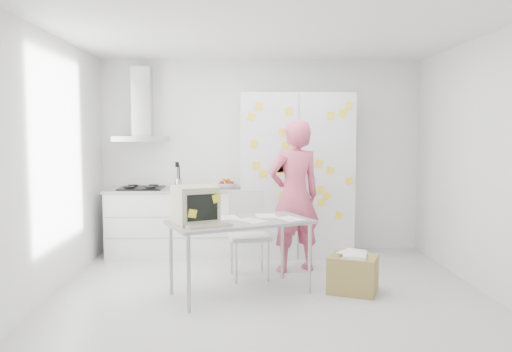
{
  "coord_description": "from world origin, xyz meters",
  "views": [
    {
      "loc": [
        -0.3,
        -5.09,
        1.68
      ],
      "look_at": [
        -0.12,
        0.61,
        1.19
      ],
      "focal_mm": 35.0,
      "sensor_mm": 36.0,
      "label": 1
    }
  ],
  "objects_px": {
    "desk": "(212,213)",
    "cardboard_box": "(353,274)",
    "chair": "(248,228)",
    "person": "(294,196)"
  },
  "relations": [
    {
      "from": "desk",
      "to": "cardboard_box",
      "type": "xyz_separation_m",
      "value": [
        1.47,
        0.09,
        -0.67
      ]
    },
    {
      "from": "cardboard_box",
      "to": "chair",
      "type": "bearing_deg",
      "value": 149.39
    },
    {
      "from": "desk",
      "to": "chair",
      "type": "bearing_deg",
      "value": 39.45
    },
    {
      "from": "desk",
      "to": "cardboard_box",
      "type": "bearing_deg",
      "value": -20.2
    },
    {
      "from": "person",
      "to": "desk",
      "type": "relative_size",
      "value": 1.14
    },
    {
      "from": "person",
      "to": "cardboard_box",
      "type": "relative_size",
      "value": 3.06
    },
    {
      "from": "chair",
      "to": "cardboard_box",
      "type": "xyz_separation_m",
      "value": [
        1.1,
        -0.65,
        -0.36
      ]
    },
    {
      "from": "person",
      "to": "desk",
      "type": "distance_m",
      "value": 1.33
    },
    {
      "from": "person",
      "to": "chair",
      "type": "bearing_deg",
      "value": 0.83
    },
    {
      "from": "desk",
      "to": "cardboard_box",
      "type": "height_order",
      "value": "desk"
    }
  ]
}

